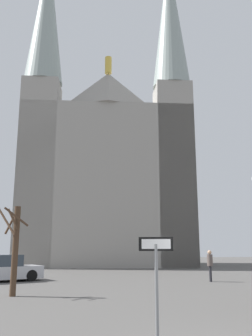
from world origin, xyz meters
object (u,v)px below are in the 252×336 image
object	(u,v)px
cathedral	(107,165)
one_way_arrow_sign	(156,274)
pedestrian_walking	(210,262)
bare_tree	(15,246)

from	to	relation	value
cathedral	one_way_arrow_sign	bearing A→B (deg)	-92.30
cathedral	pedestrian_walking	world-z (taller)	cathedral
cathedral	bare_tree	bearing A→B (deg)	-103.49
cathedral	pedestrian_walking	size ratio (longest dim) A/B	20.48
bare_tree	pedestrian_walking	world-z (taller)	bare_tree
one_way_arrow_sign	pedestrian_walking	world-z (taller)	one_way_arrow_sign
one_way_arrow_sign	cathedral	bearing A→B (deg)	87.70
one_way_arrow_sign	bare_tree	bearing A→B (deg)	116.64
bare_tree	pedestrian_walking	bearing A→B (deg)	26.00
one_way_arrow_sign	bare_tree	size ratio (longest dim) A/B	0.60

